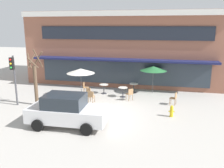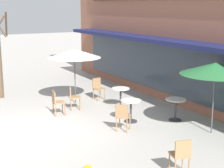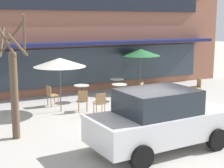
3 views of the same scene
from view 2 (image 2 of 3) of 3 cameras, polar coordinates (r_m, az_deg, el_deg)
name	(u,v)px [view 2 (image 2 of 3)]	position (r m, az deg, el deg)	size (l,w,h in m)	color
ground_plane	(29,134)	(10.92, -13.68, -8.08)	(80.00, 80.00, 0.00)	#ADA8A0
cafe_table_near_wall	(121,94)	(13.23, 1.44, -1.72)	(0.70, 0.70, 0.76)	#333338
cafe_table_streetside	(131,107)	(11.57, 3.15, -3.85)	(0.70, 0.70, 0.76)	#333338
cafe_table_by_tree	(176,106)	(11.89, 10.53, -3.60)	(0.70, 0.70, 0.76)	#333338
patio_umbrella_green_folded	(215,69)	(10.62, 16.81, 2.48)	(2.10, 2.10, 2.20)	#4C4C51
patio_umbrella_cream_folded	(74,53)	(13.63, -6.27, 5.09)	(2.10, 2.10, 2.20)	#4C4C51
cafe_chair_0	(98,87)	(14.41, -2.35, -0.49)	(0.45, 0.45, 0.89)	#9E754C
cafe_chair_1	(57,101)	(12.41, -9.18, -2.81)	(0.44, 0.44, 0.89)	#9E754C
cafe_chair_2	(181,154)	(8.16, 11.41, -11.27)	(0.49, 0.49, 0.89)	#9E754C
cafe_chair_3	(123,115)	(10.68, 1.78, -5.21)	(0.56, 0.56, 0.89)	#9E754C
cafe_chair_4	(73,96)	(13.04, -6.47, -1.97)	(0.52, 0.52, 0.89)	#9E754C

